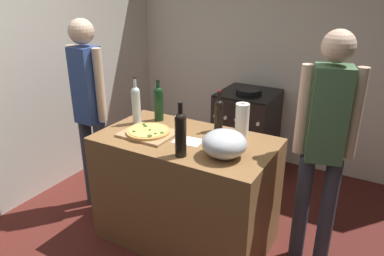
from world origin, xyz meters
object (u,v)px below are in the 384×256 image
wine_bottle_dark (181,132)px  wine_bottle_green (219,114)px  mixing_bowl (224,144)px  person_in_stripes (90,106)px  pizza (148,131)px  wine_bottle_amber (159,102)px  paper_towel_roll (242,120)px  wine_bottle_clear (136,104)px  person_in_red (325,138)px  stove (246,130)px

wine_bottle_dark → wine_bottle_green: bearing=87.3°
mixing_bowl → person_in_stripes: person_in_stripes is taller
pizza → wine_bottle_amber: 0.35m
wine_bottle_green → person_in_stripes: size_ratio=0.19×
paper_towel_roll → wine_bottle_dark: bearing=-112.1°
wine_bottle_clear → person_in_red: 1.47m
wine_bottle_amber → wine_bottle_dark: (0.52, -0.49, 0.01)m
person_in_stripes → person_in_red: person_in_red is taller
person_in_stripes → wine_bottle_dark: bearing=-13.6°
wine_bottle_dark → wine_bottle_clear: bearing=151.9°
pizza → wine_bottle_dark: size_ratio=0.88×
stove → person_in_stripes: 1.77m
wine_bottle_green → person_in_stripes: 1.14m
mixing_bowl → wine_bottle_dark: wine_bottle_dark is taller
wine_bottle_green → person_in_red: person_in_red is taller
wine_bottle_clear → person_in_red: person_in_red is taller
pizza → wine_bottle_amber: size_ratio=0.95×
person_in_stripes → person_in_red: size_ratio=1.00×
mixing_bowl → wine_bottle_dark: (-0.26, -0.14, 0.08)m
paper_towel_roll → wine_bottle_clear: size_ratio=0.65×
wine_bottle_dark → person_in_red: bearing=31.8°
pizza → person_in_stripes: (-0.68, 0.08, 0.07)m
mixing_bowl → wine_bottle_green: size_ratio=0.92×
person_in_stripes → mixing_bowl: bearing=-5.3°
mixing_bowl → wine_bottle_clear: 0.91m
paper_towel_roll → wine_bottle_amber: wine_bottle_amber is taller
pizza → person_in_red: bearing=15.0°
wine_bottle_clear → wine_bottle_dark: (0.63, -0.34, 0.00)m
wine_bottle_amber → wine_bottle_clear: (-0.12, -0.15, 0.01)m
mixing_bowl → wine_bottle_clear: wine_bottle_clear is taller
paper_towel_roll → wine_bottle_dark: 0.58m
wine_bottle_clear → pizza: bearing=-34.4°
wine_bottle_dark → stove: size_ratio=0.41×
paper_towel_roll → stove: 1.34m
person_in_red → wine_bottle_clear: bearing=-173.2°
wine_bottle_clear → wine_bottle_green: bearing=15.9°
pizza → wine_bottle_amber: bearing=109.8°
wine_bottle_dark → stove: 1.80m
mixing_bowl → wine_bottle_green: wine_bottle_green is taller
wine_bottle_green → wine_bottle_amber: bearing=-176.5°
wine_bottle_clear → person_in_stripes: 0.46m
pizza → wine_bottle_clear: bearing=145.6°
mixing_bowl → paper_towel_roll: bearing=95.6°
paper_towel_roll → wine_bottle_clear: 0.87m
pizza → wine_bottle_amber: wine_bottle_amber is taller
mixing_bowl → paper_towel_roll: (-0.04, 0.40, 0.03)m
paper_towel_roll → wine_bottle_dark: size_ratio=0.67×
mixing_bowl → person_in_stripes: (-1.34, 0.12, 0.00)m
stove → person_in_red: bearing=-49.4°
wine_bottle_amber → wine_bottle_dark: wine_bottle_dark is taller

